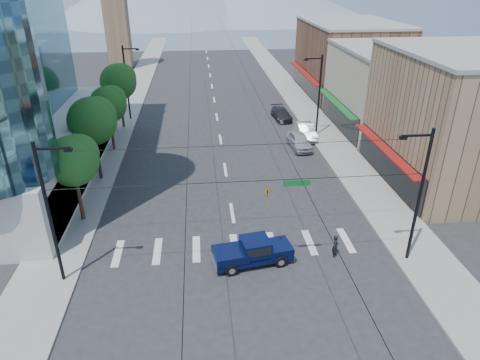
{
  "coord_description": "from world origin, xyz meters",
  "views": [
    {
      "loc": [
        -2.19,
        -22.46,
        16.98
      ],
      "look_at": [
        0.57,
        5.63,
        3.0
      ],
      "focal_mm": 32.0,
      "sensor_mm": 36.0,
      "label": 1
    }
  ],
  "objects_px": {
    "pickup_truck": "(252,251)",
    "parked_car_far": "(281,114)",
    "parked_car_near": "(299,141)",
    "parked_car_mid": "(305,131)",
    "pedestrian": "(335,246)"
  },
  "relations": [
    {
      "from": "parked_car_far",
      "to": "pickup_truck",
      "type": "bearing_deg",
      "value": -109.53
    },
    {
      "from": "parked_car_far",
      "to": "parked_car_near",
      "type": "bearing_deg",
      "value": -94.82
    },
    {
      "from": "pickup_truck",
      "to": "parked_car_near",
      "type": "distance_m",
      "value": 20.39
    },
    {
      "from": "pickup_truck",
      "to": "pedestrian",
      "type": "height_order",
      "value": "pickup_truck"
    },
    {
      "from": "pickup_truck",
      "to": "parked_car_far",
      "type": "distance_m",
      "value": 29.63
    },
    {
      "from": "pickup_truck",
      "to": "parked_car_far",
      "type": "height_order",
      "value": "pickup_truck"
    },
    {
      "from": "pedestrian",
      "to": "pickup_truck",
      "type": "bearing_deg",
      "value": 112.93
    },
    {
      "from": "parked_car_near",
      "to": "parked_car_mid",
      "type": "xyz_separation_m",
      "value": [
        1.3,
        2.9,
        -0.0
      ]
    },
    {
      "from": "parked_car_far",
      "to": "parked_car_mid",
      "type": "bearing_deg",
      "value": -83.84
    },
    {
      "from": "parked_car_near",
      "to": "parked_car_far",
      "type": "bearing_deg",
      "value": 86.77
    },
    {
      "from": "pedestrian",
      "to": "parked_car_mid",
      "type": "bearing_deg",
      "value": 12.77
    },
    {
      "from": "pickup_truck",
      "to": "parked_car_mid",
      "type": "height_order",
      "value": "pickup_truck"
    },
    {
      "from": "pedestrian",
      "to": "parked_car_near",
      "type": "relative_size",
      "value": 0.33
    },
    {
      "from": "parked_car_near",
      "to": "pickup_truck",
      "type": "bearing_deg",
      "value": -114.88
    },
    {
      "from": "parked_car_near",
      "to": "parked_car_mid",
      "type": "distance_m",
      "value": 3.18
    }
  ]
}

